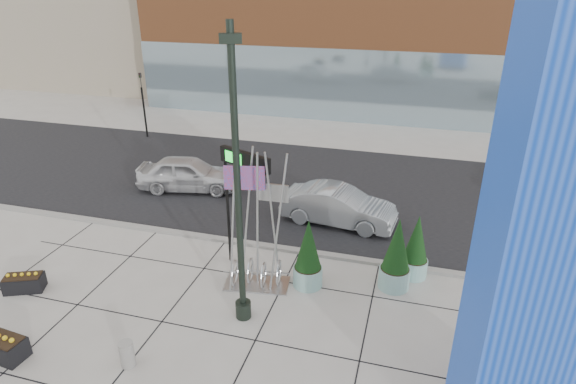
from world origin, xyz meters
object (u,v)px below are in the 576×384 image
(car_white_west, at_px, (188,174))
(car_silver_mid, at_px, (338,206))
(concrete_bollard, at_px, (127,354))
(public_art_sculpture, at_px, (257,252))
(blue_pylon, at_px, (553,251))
(lamp_post, at_px, (239,214))
(overhead_street_sign, at_px, (246,166))

(car_white_west, relative_size, car_silver_mid, 1.01)
(concrete_bollard, bearing_deg, car_silver_mid, 67.51)
(concrete_bollard, xyz_separation_m, car_silver_mid, (3.95, 9.54, 0.41))
(public_art_sculpture, bearing_deg, car_white_west, 123.35)
(public_art_sculpture, bearing_deg, blue_pylon, -34.96)
(concrete_bollard, distance_m, car_white_west, 11.63)
(car_white_west, bearing_deg, public_art_sculpture, -150.28)
(lamp_post, height_order, overhead_street_sign, lamp_post)
(lamp_post, bearing_deg, car_silver_mid, 76.13)
(lamp_post, height_order, car_silver_mid, lamp_post)
(overhead_street_sign, distance_m, car_white_west, 8.01)
(public_art_sculpture, height_order, concrete_bollard, public_art_sculpture)
(public_art_sculpture, xyz_separation_m, car_silver_mid, (1.82, 5.10, -0.50))
(lamp_post, bearing_deg, blue_pylon, -15.83)
(public_art_sculpture, distance_m, car_silver_mid, 5.44)
(overhead_street_sign, bearing_deg, car_white_west, 157.24)
(public_art_sculpture, height_order, car_white_west, public_art_sculpture)
(concrete_bollard, height_order, overhead_street_sign, overhead_street_sign)
(overhead_street_sign, relative_size, car_white_west, 0.92)
(blue_pylon, xyz_separation_m, car_silver_mid, (-5.60, 8.87, -3.99))
(concrete_bollard, bearing_deg, public_art_sculpture, 64.37)
(lamp_post, relative_size, overhead_street_sign, 1.95)
(lamp_post, xyz_separation_m, public_art_sculpture, (-0.14, 1.70, -2.26))
(lamp_post, relative_size, car_silver_mid, 1.82)
(public_art_sculpture, xyz_separation_m, overhead_street_sign, (-0.70, 1.19, 2.52))
(blue_pylon, bearing_deg, lamp_post, 141.81)
(blue_pylon, relative_size, public_art_sculpture, 2.03)
(blue_pylon, relative_size, lamp_post, 1.14)
(blue_pylon, height_order, lamp_post, blue_pylon)
(concrete_bollard, bearing_deg, overhead_street_sign, 75.75)
(blue_pylon, distance_m, overhead_street_sign, 9.56)
(blue_pylon, distance_m, car_silver_mid, 11.22)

